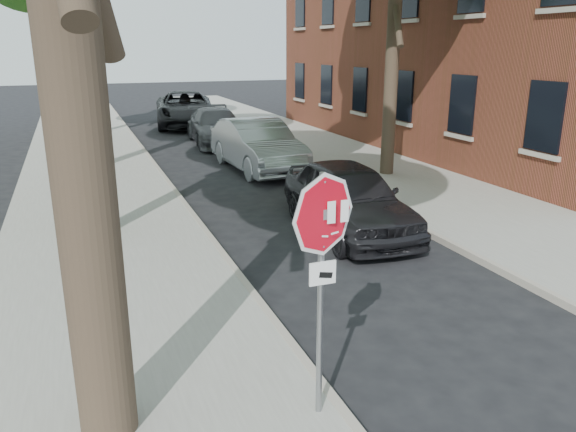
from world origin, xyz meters
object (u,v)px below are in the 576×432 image
car_a (348,198)px  car_c (216,127)px  stop_sign (322,251)px  car_d (186,109)px  car_b (257,145)px

car_a → car_c: bearing=92.5°
car_c → car_a: bearing=-86.4°
stop_sign → car_d: bearing=82.3°
car_a → car_b: car_b is taller
car_a → car_d: size_ratio=0.72×
car_a → car_b: 6.65m
car_b → car_c: bearing=87.1°
car_b → car_c: size_ratio=1.00×
stop_sign → car_b: bearing=75.0°
car_a → car_c: 12.08m
stop_sign → car_d: stop_sign is taller
stop_sign → car_c: stop_sign is taller
car_b → car_c: (0.00, 5.43, -0.10)m
stop_sign → car_a: bearing=60.7°
stop_sign → car_c: size_ratio=0.53×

